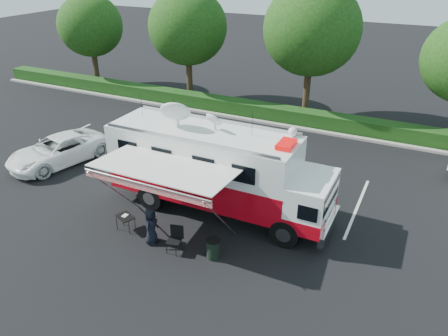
% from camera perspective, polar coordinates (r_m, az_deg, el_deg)
% --- Properties ---
extents(ground_plane, '(120.00, 120.00, 0.00)m').
position_cam_1_polar(ground_plane, '(19.59, -0.65, -5.56)').
color(ground_plane, black).
rests_on(ground_plane, ground).
extents(back_border, '(60.00, 6.14, 8.87)m').
position_cam_1_polar(back_border, '(28.90, 13.44, 15.19)').
color(back_border, '#9E998E').
rests_on(back_border, ground_plane).
extents(stall_lines, '(24.12, 5.50, 0.01)m').
position_cam_1_polar(stall_lines, '(22.11, 1.69, -1.50)').
color(stall_lines, silver).
rests_on(stall_lines, ground_plane).
extents(command_truck, '(9.84, 2.71, 4.73)m').
position_cam_1_polar(command_truck, '(18.62, -0.91, -0.23)').
color(command_truck, black).
rests_on(command_truck, ground_plane).
extents(awning, '(5.37, 2.77, 3.24)m').
position_cam_1_polar(awning, '(16.41, -8.14, -0.44)').
color(awning, silver).
rests_on(awning, ground_plane).
extents(white_suv, '(3.75, 5.84, 1.50)m').
position_cam_1_polar(white_suv, '(25.44, -20.61, 0.65)').
color(white_suv, white).
rests_on(white_suv, ground_plane).
extents(person, '(0.62, 0.83, 1.56)m').
position_cam_1_polar(person, '(17.87, -9.32, -9.54)').
color(person, black).
rests_on(person, ground_plane).
extents(folding_table, '(0.91, 0.80, 0.65)m').
position_cam_1_polar(folding_table, '(18.48, -12.78, -6.30)').
color(folding_table, black).
rests_on(folding_table, ground_plane).
extents(folding_chair, '(0.63, 0.66, 1.09)m').
position_cam_1_polar(folding_chair, '(16.95, -6.36, -8.89)').
color(folding_chair, black).
rests_on(folding_chair, ground_plane).
extents(trash_bin, '(0.54, 0.54, 0.81)m').
position_cam_1_polar(trash_bin, '(16.64, -1.44, -10.48)').
color(trash_bin, black).
rests_on(trash_bin, ground_plane).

